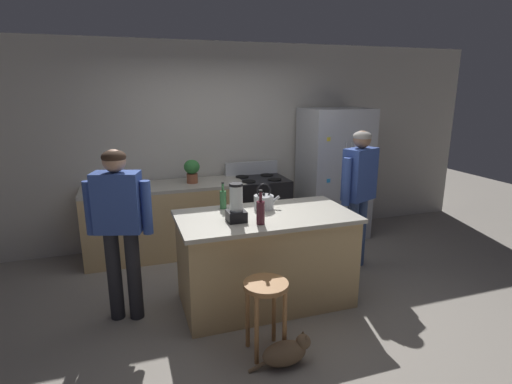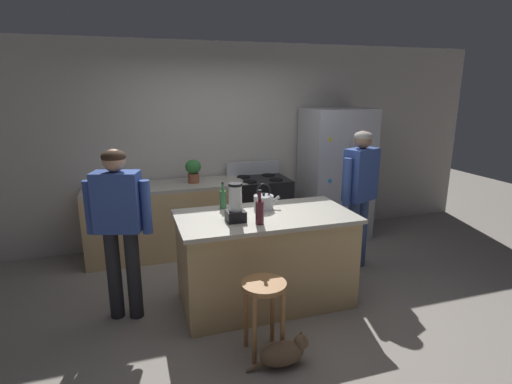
{
  "view_description": "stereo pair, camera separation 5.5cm",
  "coord_description": "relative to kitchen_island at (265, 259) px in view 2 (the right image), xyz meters",
  "views": [
    {
      "loc": [
        -1.27,
        -3.49,
        2.12
      ],
      "look_at": [
        0.0,
        0.3,
        1.07
      ],
      "focal_mm": 28.26,
      "sensor_mm": 36.0,
      "label": 1
    },
    {
      "loc": [
        -1.22,
        -3.5,
        2.12
      ],
      "look_at": [
        0.0,
        0.3,
        1.07
      ],
      "focal_mm": 28.26,
      "sensor_mm": 36.0,
      "label": 2
    }
  ],
  "objects": [
    {
      "name": "bottle_wine",
      "position": [
        -0.14,
        -0.25,
        0.58
      ],
      "size": [
        0.08,
        0.08,
        0.32
      ],
      "color": "#471923",
      "rests_on": "kitchen_island"
    },
    {
      "name": "blender_appliance",
      "position": [
        -0.33,
        -0.1,
        0.61
      ],
      "size": [
        0.17,
        0.17,
        0.36
      ],
      "color": "black",
      "rests_on": "kitchen_island"
    },
    {
      "name": "person_by_sink_right",
      "position": [
        1.3,
        0.43,
        0.53
      ],
      "size": [
        0.58,
        0.36,
        1.65
      ],
      "color": "#384C7A",
      "rests_on": "ground_plane"
    },
    {
      "name": "cat",
      "position": [
        -0.18,
        -0.97,
        -0.36
      ],
      "size": [
        0.52,
        0.18,
        0.26
      ],
      "color": "brown",
      "rests_on": "ground_plane"
    },
    {
      "name": "ground_plane",
      "position": [
        0.0,
        0.0,
        -0.46
      ],
      "size": [
        14.0,
        14.0,
        0.0
      ],
      "primitive_type": "plane",
      "color": "gray"
    },
    {
      "name": "refrigerator",
      "position": [
        1.58,
        1.5,
        0.45
      ],
      "size": [
        0.9,
        0.73,
        1.84
      ],
      "color": "#B7BABF",
      "rests_on": "ground_plane"
    },
    {
      "name": "person_by_island_left",
      "position": [
        -1.34,
        0.13,
        0.51
      ],
      "size": [
        0.59,
        0.33,
        1.6
      ],
      "color": "#26262B",
      "rests_on": "ground_plane"
    },
    {
      "name": "stove_range",
      "position": [
        0.44,
        1.52,
        0.01
      ],
      "size": [
        0.76,
        0.65,
        1.1
      ],
      "color": "black",
      "rests_on": "ground_plane"
    },
    {
      "name": "kitchen_island",
      "position": [
        0.0,
        0.0,
        0.0
      ],
      "size": [
        1.71,
        0.89,
        0.92
      ],
      "color": "tan",
      "rests_on": "ground_plane"
    },
    {
      "name": "bar_stool",
      "position": [
        -0.28,
        -0.77,
        0.02
      ],
      "size": [
        0.36,
        0.36,
        0.62
      ],
      "color": "#9E6B3D",
      "rests_on": "ground_plane"
    },
    {
      "name": "back_counter_run",
      "position": [
        -0.8,
        1.55,
        -0.0
      ],
      "size": [
        2.0,
        0.64,
        0.92
      ],
      "color": "tan",
      "rests_on": "ground_plane"
    },
    {
      "name": "back_wall",
      "position": [
        0.0,
        1.95,
        0.89
      ],
      "size": [
        8.0,
        0.1,
        2.7
      ],
      "primitive_type": "cube",
      "color": "#BCB7AD",
      "rests_on": "ground_plane"
    },
    {
      "name": "bottle_olive_oil",
      "position": [
        -0.34,
        0.32,
        0.56
      ],
      "size": [
        0.07,
        0.07,
        0.28
      ],
      "color": "#2D6638",
      "rests_on": "kitchen_island"
    },
    {
      "name": "potted_plant",
      "position": [
        -0.44,
        1.55,
        0.63
      ],
      "size": [
        0.2,
        0.2,
        0.3
      ],
      "color": "brown",
      "rests_on": "back_counter_run"
    },
    {
      "name": "tea_kettle",
      "position": [
        0.04,
        0.18,
        0.54
      ],
      "size": [
        0.28,
        0.2,
        0.27
      ],
      "color": "#B7BABF",
      "rests_on": "kitchen_island"
    }
  ]
}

